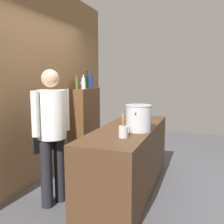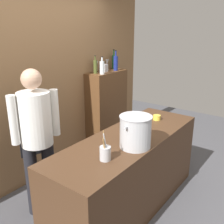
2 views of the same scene
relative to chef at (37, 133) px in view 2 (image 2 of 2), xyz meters
name	(u,v)px [view 2 (image 2 of 2)]	position (x,y,z in m)	size (l,w,h in m)	color
ground_plane	(127,205)	(0.64, -0.77, -0.96)	(8.00, 8.00, 0.00)	#4C4C51
brick_back_panel	(42,70)	(0.64, 0.63, 0.54)	(4.40, 0.10, 3.00)	olive
prep_counter	(128,173)	(0.64, -0.77, -0.51)	(2.13, 0.70, 0.90)	#472D1C
bar_cabinet	(107,111)	(1.76, 0.42, -0.29)	(0.76, 0.32, 1.35)	brown
chef	(37,133)	(0.00, 0.00, 0.00)	(0.50, 0.40, 1.66)	black
stockpot_large	(135,132)	(0.47, -0.95, 0.10)	(0.39, 0.33, 0.33)	#B7BABF
utensil_crock	(105,153)	(0.08, -0.88, 0.01)	(0.10, 0.10, 0.28)	#B7BABF
butter_jar	(157,117)	(1.31, -0.76, -0.03)	(0.10, 0.10, 0.06)	yellow
wine_bottle_green	(114,61)	(2.08, 0.51, 0.51)	(0.07, 0.07, 0.33)	#1E592D
wine_bottle_cobalt	(116,63)	(1.93, 0.36, 0.51)	(0.07, 0.07, 0.33)	navy
wine_bottle_clear	(102,67)	(1.52, 0.32, 0.49)	(0.07, 0.07, 0.27)	silver
wine_bottle_olive	(95,66)	(1.51, 0.44, 0.49)	(0.06, 0.06, 0.28)	#475123
wine_glass_tall	(107,63)	(1.91, 0.53, 0.50)	(0.06, 0.06, 0.17)	silver
wine_glass_wide	(96,65)	(1.60, 0.50, 0.51)	(0.06, 0.06, 0.18)	silver
spice_tin_silver	(105,68)	(1.71, 0.42, 0.45)	(0.08, 0.08, 0.12)	#B2B2B7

